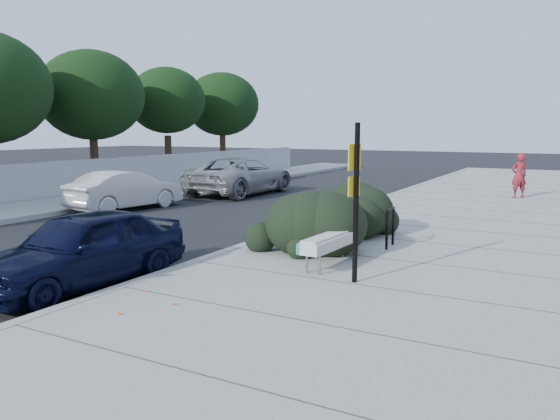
{
  "coord_description": "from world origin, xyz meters",
  "views": [
    {
      "loc": [
        6.53,
        -8.38,
        2.73
      ],
      "look_at": [
        0.92,
        1.81,
        1.0
      ],
      "focal_mm": 35.0,
      "sensor_mm": 36.0,
      "label": 1
    }
  ],
  "objects_px": {
    "wagon_silver": "(126,190)",
    "suv_silver": "(241,176)",
    "bench": "(332,241)",
    "sign_post": "(355,193)",
    "bike_rack": "(390,224)",
    "sedan_navy": "(82,248)",
    "pedestrian": "(519,176)"
  },
  "relations": [
    {
      "from": "bike_rack",
      "to": "wagon_silver",
      "type": "distance_m",
      "value": 10.17
    },
    {
      "from": "sign_post",
      "to": "wagon_silver",
      "type": "bearing_deg",
      "value": 170.61
    },
    {
      "from": "sign_post",
      "to": "suv_silver",
      "type": "bearing_deg",
      "value": 147.74
    },
    {
      "from": "sedan_navy",
      "to": "bike_rack",
      "type": "bearing_deg",
      "value": 54.71
    },
    {
      "from": "bike_rack",
      "to": "sedan_navy",
      "type": "xyz_separation_m",
      "value": [
        -3.94,
        -5.02,
        -0.0
      ]
    },
    {
      "from": "bench",
      "to": "sign_post",
      "type": "distance_m",
      "value": 1.58
    },
    {
      "from": "sedan_navy",
      "to": "wagon_silver",
      "type": "relative_size",
      "value": 0.98
    },
    {
      "from": "bike_rack",
      "to": "wagon_silver",
      "type": "height_order",
      "value": "wagon_silver"
    },
    {
      "from": "bench",
      "to": "wagon_silver",
      "type": "xyz_separation_m",
      "value": [
        -9.48,
        4.25,
        0.05
      ]
    },
    {
      "from": "sign_post",
      "to": "bike_rack",
      "type": "bearing_deg",
      "value": 113.26
    },
    {
      "from": "suv_silver",
      "to": "bench",
      "type": "bearing_deg",
      "value": 130.41
    },
    {
      "from": "bench",
      "to": "sedan_navy",
      "type": "distance_m",
      "value": 4.52
    },
    {
      "from": "bench",
      "to": "pedestrian",
      "type": "distance_m",
      "value": 13.11
    },
    {
      "from": "bench",
      "to": "suv_silver",
      "type": "distance_m",
      "value": 13.09
    },
    {
      "from": "bench",
      "to": "suv_silver",
      "type": "bearing_deg",
      "value": 133.86
    },
    {
      "from": "sign_post",
      "to": "sedan_navy",
      "type": "bearing_deg",
      "value": -137.4
    },
    {
      "from": "bench",
      "to": "pedestrian",
      "type": "xyz_separation_m",
      "value": [
        2.04,
        12.95,
        0.37
      ]
    },
    {
      "from": "bike_rack",
      "to": "wagon_silver",
      "type": "xyz_separation_m",
      "value": [
        -9.95,
        2.13,
        -0.01
      ]
    },
    {
      "from": "bench",
      "to": "bike_rack",
      "type": "height_order",
      "value": "bike_rack"
    },
    {
      "from": "bench",
      "to": "suv_silver",
      "type": "relative_size",
      "value": 0.35
    },
    {
      "from": "suv_silver",
      "to": "pedestrian",
      "type": "xyz_separation_m",
      "value": [
        10.54,
        2.99,
        0.22
      ]
    },
    {
      "from": "sign_post",
      "to": "sedan_navy",
      "type": "relative_size",
      "value": 0.68
    },
    {
      "from": "suv_silver",
      "to": "wagon_silver",
      "type": "bearing_deg",
      "value": 80.22
    },
    {
      "from": "suv_silver",
      "to": "pedestrian",
      "type": "relative_size",
      "value": 3.31
    },
    {
      "from": "pedestrian",
      "to": "wagon_silver",
      "type": "bearing_deg",
      "value": 1.64
    },
    {
      "from": "bench",
      "to": "wagon_silver",
      "type": "distance_m",
      "value": 10.39
    },
    {
      "from": "bench",
      "to": "bike_rack",
      "type": "xyz_separation_m",
      "value": [
        0.47,
        2.11,
        0.06
      ]
    },
    {
      "from": "bike_rack",
      "to": "wagon_silver",
      "type": "bearing_deg",
      "value": 164.78
    },
    {
      "from": "sedan_navy",
      "to": "pedestrian",
      "type": "bearing_deg",
      "value": 73.64
    },
    {
      "from": "wagon_silver",
      "to": "suv_silver",
      "type": "relative_size",
      "value": 0.73
    },
    {
      "from": "bike_rack",
      "to": "suv_silver",
      "type": "bearing_deg",
      "value": 135.69
    },
    {
      "from": "wagon_silver",
      "to": "suv_silver",
      "type": "distance_m",
      "value": 5.8
    }
  ]
}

